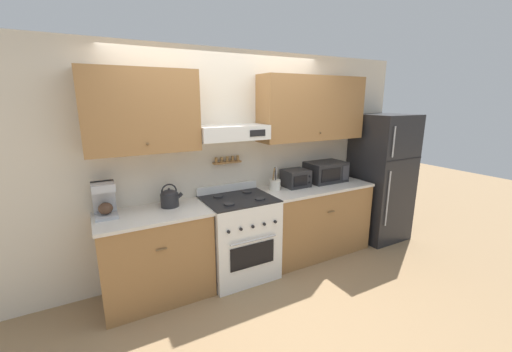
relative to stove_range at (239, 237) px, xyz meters
name	(u,v)px	position (x,y,z in m)	size (l,w,h in m)	color
ground_plane	(251,286)	(0.00, -0.29, -0.47)	(16.00, 16.00, 0.00)	#937551
wall_back	(234,143)	(0.10, 0.29, 1.04)	(5.20, 0.46, 2.55)	beige
counter_left	(156,255)	(-0.92, 0.03, -0.01)	(1.08, 0.63, 0.92)	olive
counter_right	(314,219)	(1.12, 0.03, -0.01)	(1.47, 0.63, 0.92)	olive
stove_range	(239,237)	(0.00, 0.00, 0.00)	(0.76, 0.68, 1.03)	white
refrigerator	(381,178)	(2.27, -0.02, 0.43)	(0.71, 0.72, 1.80)	#232326
tea_kettle	(170,198)	(-0.72, 0.13, 0.54)	(0.24, 0.18, 0.24)	#232326
coffee_maker	(104,199)	(-1.33, 0.17, 0.62)	(0.20, 0.25, 0.33)	#ADAFB5
microwave	(326,172)	(1.38, 0.15, 0.58)	(0.52, 0.37, 0.27)	#232326
utensil_crock	(275,184)	(0.56, 0.13, 0.52)	(0.14, 0.14, 0.28)	silver
toaster_oven	(296,178)	(0.87, 0.13, 0.56)	(0.31, 0.29, 0.22)	#232326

